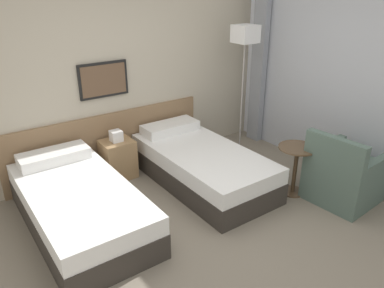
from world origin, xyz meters
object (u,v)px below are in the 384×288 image
bed_near_door (79,205)px  armchair (345,177)px  side_table (296,161)px  bed_near_window (201,165)px  nightstand (118,158)px  floor_lamp (245,43)px

bed_near_door → armchair: armchair is taller
side_table → bed_near_window: bearing=131.1°
bed_near_door → bed_near_window: (1.60, 0.00, 0.00)m
bed_near_window → nightstand: size_ratio=3.02×
bed_near_window → armchair: bearing=-48.9°
nightstand → bed_near_window: bearing=-43.1°
nightstand → side_table: bearing=-46.1°
side_table → floor_lamp: bearing=78.0°
side_table → nightstand: bearing=133.9°
floor_lamp → nightstand: bearing=169.4°
bed_near_door → nightstand: 1.09m
side_table → bed_near_door: bearing=159.8°
armchair → bed_near_window: bearing=37.4°
floor_lamp → armchair: 2.17m
nightstand → armchair: bearing=-46.7°
bed_near_door → side_table: bearing=-20.2°
bed_near_door → armchair: size_ratio=2.24×
bed_near_door → nightstand: nightstand is taller
nightstand → side_table: 2.25m
bed_near_window → floor_lamp: 1.77m
bed_near_window → nightstand: nightstand is taller
bed_near_door → bed_near_window: size_ratio=1.00×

